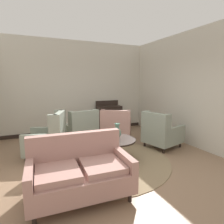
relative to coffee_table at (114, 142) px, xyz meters
name	(u,v)px	position (x,y,z in m)	size (l,w,h in m)	color
ground	(108,165)	(-0.24, -0.19, -0.43)	(8.76, 8.76, 0.00)	#896B51
wall_back	(74,87)	(-0.24, 2.94, 1.18)	(5.60, 0.08, 3.22)	beige
wall_right	(178,88)	(2.48, 0.75, 1.18)	(0.08, 4.38, 3.22)	beige
baseboard_back	(75,130)	(-0.24, 2.88, -0.37)	(5.44, 0.03, 0.12)	black
area_rug	(103,160)	(-0.24, 0.11, -0.43)	(3.06, 3.06, 0.01)	#847051
coffee_table	(114,142)	(0.00, 0.00, 0.00)	(0.97, 0.97, 0.52)	black
porcelain_vase	(117,132)	(0.05, -0.04, 0.24)	(0.17, 0.17, 0.36)	#4C7A66
settee	(80,172)	(-1.07, -1.03, -0.03)	(1.59, 0.94, 0.96)	tan
armchair_near_window	(81,130)	(-0.41, 1.41, 0.00)	(0.97, 0.98, 1.03)	gray
armchair_far_left	(116,128)	(0.64, 1.26, -0.01)	(1.21, 1.23, 1.01)	tan
armchair_back_corner	(161,133)	(1.53, 0.28, -0.01)	(1.08, 1.00, 1.01)	gray
armchair_near_sideboard	(49,139)	(-1.35, 0.82, 0.02)	(1.08, 1.03, 1.10)	gray
sideboard	(109,117)	(0.99, 2.64, 0.08)	(0.90, 0.42, 1.11)	black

